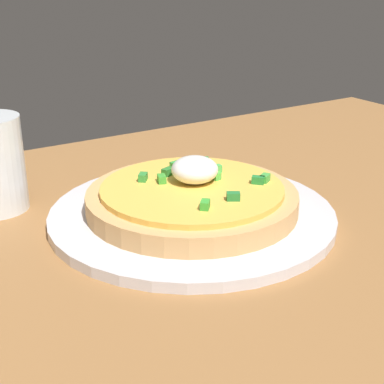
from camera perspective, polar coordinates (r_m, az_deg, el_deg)
The scene contains 3 objects.
dining_table at distance 55.75cm, azimuth -1.41°, elevation -6.76°, with size 127.05×74.88×3.13cm, color #976639.
plate at distance 60.25cm, azimuth 0.00°, elevation -2.24°, with size 29.87×29.87×1.08cm, color silver.
pizza at distance 59.53cm, azimuth 0.02°, elevation -0.48°, with size 22.02×22.02×5.44cm.
Camera 1 is at (24.98, 42.12, 28.21)cm, focal length 53.53 mm.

